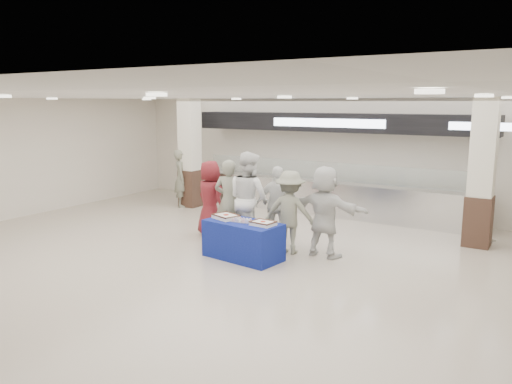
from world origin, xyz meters
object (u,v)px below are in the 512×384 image
Objects in this scene: sheet_cake_left at (226,216)px; soldier_a at (229,201)px; civilian_white at (325,211)px; soldier_bg at (181,178)px; chef_tall at (249,199)px; display_table at (243,240)px; cupcake_tray at (242,220)px; civilian_maroon at (210,199)px; soldier_b at (290,212)px; sheet_cake_right at (263,223)px; chef_short at (278,205)px.

sheet_cake_left is 0.32× the size of soldier_a.
civilian_white reaches higher than soldier_bg.
soldier_a is 0.54m from chef_tall.
cupcake_tray reaches higher than display_table.
civilian_maroon is 0.96× the size of soldier_a.
soldier_b is (0.64, 0.81, 0.08)m from cupcake_tray.
sheet_cake_right is at bearing -162.24° from soldier_bg.
civilian_maroon is at bearing -30.33° from soldier_a.
cupcake_tray is 0.98m from chef_tall.
sheet_cake_left is 2.00m from civilian_white.
soldier_a is 1.09m from chef_short.
civilian_maroon is 1.03× the size of chef_short.
sheet_cake_left reaches higher than sheet_cake_right.
cupcake_tray is 1.89m from civilian_maroon.
chef_short is 4.80m from soldier_bg.
chef_tall is 1.19× the size of chef_short.
soldier_bg is (-4.40, 1.91, -0.00)m from chef_short.
civilian_white is at bearing 150.93° from chef_short.
soldier_bg is (-4.97, 2.42, -0.00)m from soldier_b.
soldier_a is 0.90× the size of chef_tall.
sheet_cake_left is 1.27× the size of sheet_cake_right.
civilian_maroon reaches higher than display_table.
civilian_maroon is 1.03× the size of soldier_b.
soldier_b is (1.04, -0.06, -0.17)m from chef_tall.
sheet_cake_left is at bearing 110.01° from chef_tall.
civilian_white reaches higher than soldier_b.
sheet_cake_right is 0.25× the size of soldier_a.
soldier_bg is at bearing 145.99° from sheet_cake_right.
soldier_bg reaches higher than cupcake_tray.
civilian_maroon is (-2.09, 1.08, 0.09)m from sheet_cake_right.
display_table is 0.64m from sheet_cake_right.
soldier_bg is at bearing 143.27° from cupcake_tray.
cupcake_tray is 0.24× the size of soldier_bg.
civilian_maroon is (-1.17, 1.02, 0.08)m from sheet_cake_left.
sheet_cake_right is 0.26× the size of civilian_maroon.
display_table is 2.00m from civilian_maroon.
soldier_bg is (-3.41, 2.36, -0.07)m from soldier_a.
soldier_a reaches higher than sheet_cake_left.
soldier_b is at bearing 81.43° from sheet_cake_right.
chef_tall is at bearing 114.28° from cupcake_tray.
chef_tall is (-0.43, 0.88, 0.65)m from display_table.
civilian_white reaches higher than civilian_maroon.
chef_tall is 1.20× the size of soldier_bg.
chef_tall is at bearing 135.02° from sheet_cake_right.
soldier_b is (2.22, -0.24, -0.02)m from civilian_maroon.
soldier_a is (-0.96, 0.88, 0.55)m from display_table.
cupcake_tray is at bearing 41.47° from civilian_white.
soldier_a reaches higher than soldier_b.
civilian_white is at bearing -178.86° from soldier_b.
soldier_b reaches higher than soldier_bg.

